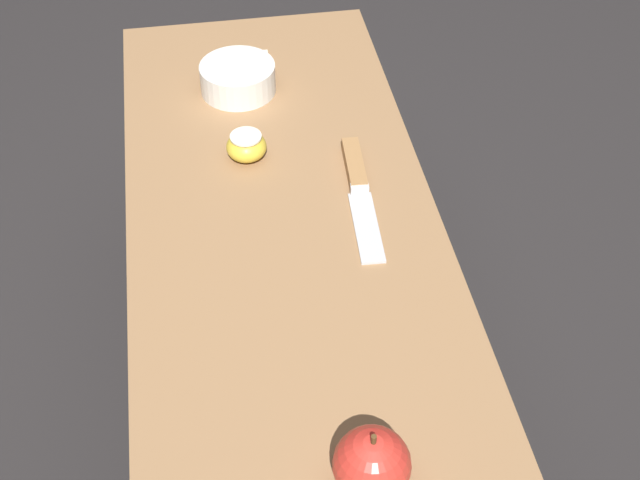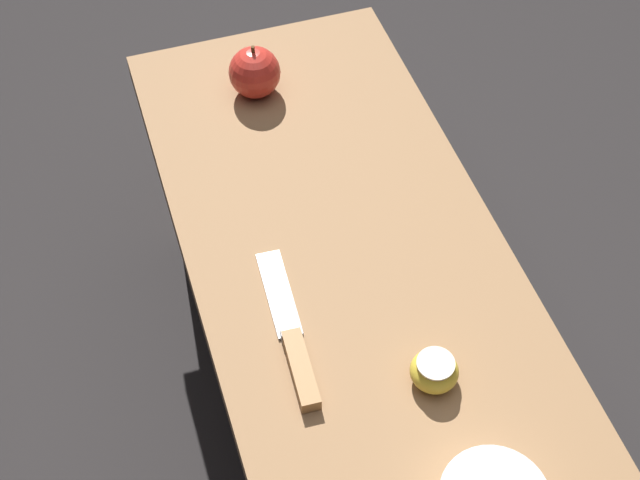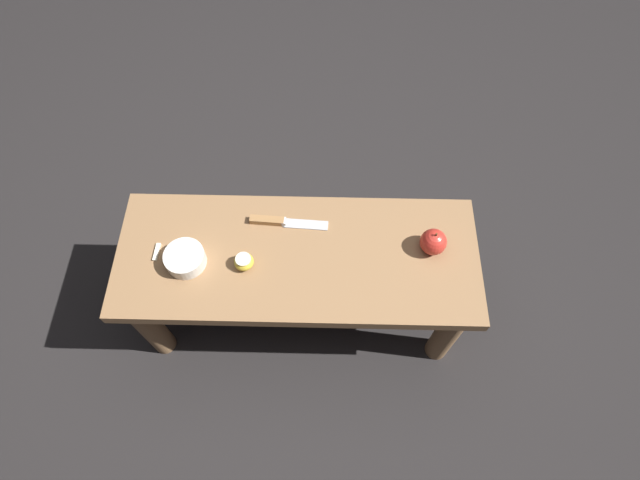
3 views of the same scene
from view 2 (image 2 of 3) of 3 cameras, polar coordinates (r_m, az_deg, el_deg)
ground_plane at (r=1.52m, az=2.12°, el=-12.37°), size 8.00×8.00×0.00m
wooden_bench at (r=1.23m, az=2.58°, el=-5.43°), size 1.09×0.42×0.43m
knife at (r=1.09m, az=-1.62°, el=-6.93°), size 0.24×0.04×0.02m
apple_whole at (r=1.37m, az=-4.21°, el=10.65°), size 0.08×0.08×0.09m
apple_cut at (r=1.07m, az=7.33°, el=-8.31°), size 0.06×0.06×0.04m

